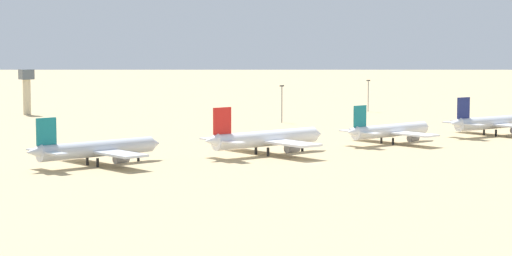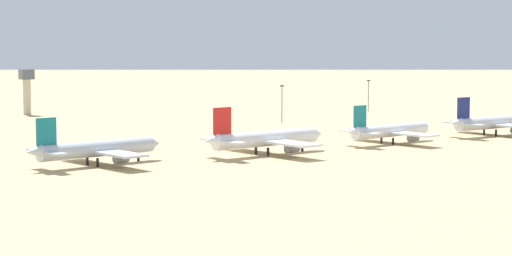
{
  "view_description": "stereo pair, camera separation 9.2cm",
  "coord_description": "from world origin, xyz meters",
  "px_view_note": "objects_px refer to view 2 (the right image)",
  "views": [
    {
      "loc": [
        -137.5,
        -179.37,
        30.02
      ],
      "look_at": [
        5.1,
        31.73,
        6.0
      ],
      "focal_mm": 63.79,
      "sensor_mm": 36.0,
      "label": 1
    },
    {
      "loc": [
        -137.42,
        -179.43,
        30.02
      ],
      "look_at": [
        5.1,
        31.73,
        6.0
      ],
      "focal_mm": 63.79,
      "sensor_mm": 36.0,
      "label": 2
    }
  ],
  "objects_px": {
    "parked_jet_navy_5": "(493,123)",
    "light_pole_west": "(368,93)",
    "parked_jet_red_3": "(265,139)",
    "parked_jet_teal_4": "(390,131)",
    "light_pole_mid": "(282,101)",
    "control_tower": "(27,87)",
    "parked_jet_teal_2": "(96,149)"
  },
  "relations": [
    {
      "from": "parked_jet_navy_5",
      "to": "light_pole_west",
      "type": "relative_size",
      "value": 2.82
    },
    {
      "from": "parked_jet_red_3",
      "to": "light_pole_west",
      "type": "xyz_separation_m",
      "value": [
        124.19,
        101.08,
        3.68
      ]
    },
    {
      "from": "parked_jet_red_3",
      "to": "parked_jet_teal_4",
      "type": "relative_size",
      "value": 1.12
    },
    {
      "from": "parked_jet_red_3",
      "to": "parked_jet_navy_5",
      "type": "height_order",
      "value": "parked_jet_red_3"
    },
    {
      "from": "parked_jet_navy_5",
      "to": "parked_jet_teal_4",
      "type": "bearing_deg",
      "value": 177.48
    },
    {
      "from": "light_pole_mid",
      "to": "parked_jet_red_3",
      "type": "bearing_deg",
      "value": -128.21
    },
    {
      "from": "parked_jet_teal_4",
      "to": "light_pole_mid",
      "type": "bearing_deg",
      "value": 72.14
    },
    {
      "from": "light_pole_west",
      "to": "parked_jet_navy_5",
      "type": "bearing_deg",
      "value": -109.06
    },
    {
      "from": "control_tower",
      "to": "light_pole_west",
      "type": "relative_size",
      "value": 1.37
    },
    {
      "from": "parked_jet_teal_2",
      "to": "parked_jet_red_3",
      "type": "distance_m",
      "value": 46.58
    },
    {
      "from": "parked_jet_navy_5",
      "to": "parked_jet_teal_2",
      "type": "bearing_deg",
      "value": 176.51
    },
    {
      "from": "parked_jet_teal_4",
      "to": "parked_jet_navy_5",
      "type": "bearing_deg",
      "value": -7.65
    },
    {
      "from": "parked_jet_teal_2",
      "to": "light_pole_mid",
      "type": "height_order",
      "value": "light_pole_mid"
    },
    {
      "from": "control_tower",
      "to": "light_pole_mid",
      "type": "xyz_separation_m",
      "value": [
        66.57,
        -88.93,
        -3.2
      ]
    },
    {
      "from": "parked_jet_teal_4",
      "to": "control_tower",
      "type": "height_order",
      "value": "control_tower"
    },
    {
      "from": "parked_jet_navy_5",
      "to": "control_tower",
      "type": "relative_size",
      "value": 2.06
    },
    {
      "from": "parked_jet_teal_2",
      "to": "light_pole_mid",
      "type": "xyz_separation_m",
      "value": [
        107.62,
        72.17,
        4.12
      ]
    },
    {
      "from": "parked_jet_red_3",
      "to": "control_tower",
      "type": "distance_m",
      "value": 167.18
    },
    {
      "from": "light_pole_mid",
      "to": "parked_jet_teal_4",
      "type": "bearing_deg",
      "value": -101.48
    },
    {
      "from": "control_tower",
      "to": "light_pole_west",
      "type": "bearing_deg",
      "value": -26.99
    },
    {
      "from": "parked_jet_teal_2",
      "to": "parked_jet_teal_4",
      "type": "height_order",
      "value": "parked_jet_teal_2"
    },
    {
      "from": "parked_jet_teal_2",
      "to": "parked_jet_teal_4",
      "type": "xyz_separation_m",
      "value": [
        92.08,
        -4.35,
        -0.16
      ]
    },
    {
      "from": "control_tower",
      "to": "light_pole_west",
      "type": "xyz_separation_m",
      "value": [
        129.35,
        -65.87,
        -3.34
      ]
    },
    {
      "from": "parked_jet_navy_5",
      "to": "control_tower",
      "type": "distance_m",
      "value": 191.57
    },
    {
      "from": "control_tower",
      "to": "parked_jet_teal_2",
      "type": "bearing_deg",
      "value": -104.29
    },
    {
      "from": "control_tower",
      "to": "light_pole_mid",
      "type": "distance_m",
      "value": 111.14
    },
    {
      "from": "control_tower",
      "to": "light_pole_west",
      "type": "distance_m",
      "value": 145.2
    },
    {
      "from": "parked_jet_navy_5",
      "to": "light_pole_mid",
      "type": "xyz_separation_m",
      "value": [
        -28.04,
        77.49,
        3.99
      ]
    },
    {
      "from": "light_pole_mid",
      "to": "parked_jet_navy_5",
      "type": "bearing_deg",
      "value": -70.11
    },
    {
      "from": "parked_jet_teal_4",
      "to": "light_pole_mid",
      "type": "relative_size",
      "value": 2.59
    },
    {
      "from": "parked_jet_navy_5",
      "to": "light_pole_west",
      "type": "xyz_separation_m",
      "value": [
        34.74,
        100.55,
        3.85
      ]
    },
    {
      "from": "parked_jet_red_3",
      "to": "parked_jet_teal_2",
      "type": "bearing_deg",
      "value": 167.71
    }
  ]
}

